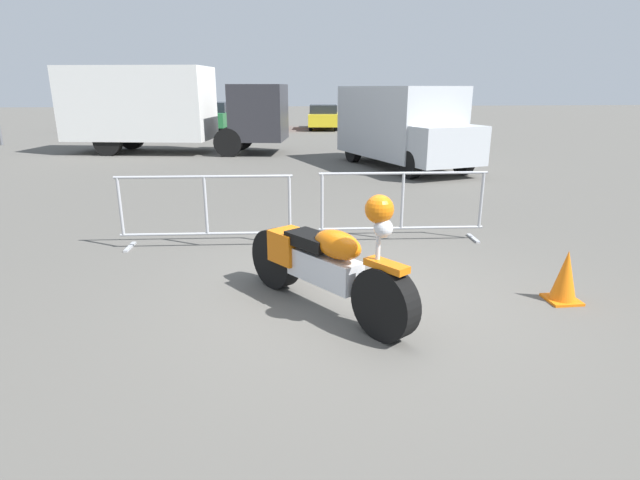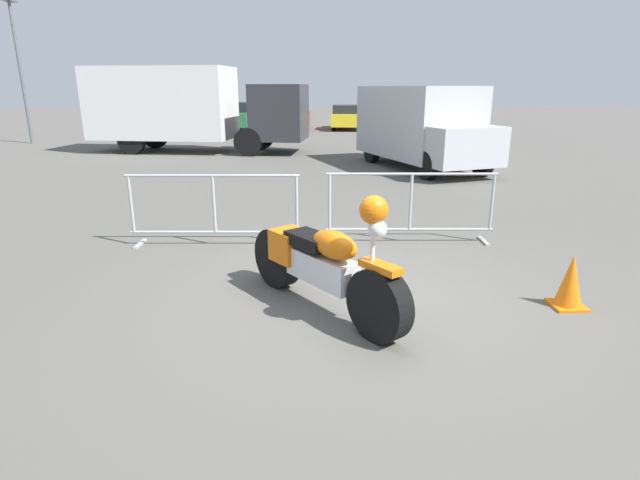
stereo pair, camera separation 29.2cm
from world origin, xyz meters
TOP-DOWN VIEW (x-y plane):
  - ground_plane at (0.00, 0.00)m, footprint 120.00×120.00m
  - motorcycle at (-0.39, -0.20)m, footprint 1.55×2.08m
  - crowd_barrier_near at (-1.86, 2.16)m, footprint 2.54×0.56m
  - crowd_barrier_far at (1.07, 2.16)m, footprint 2.54×0.56m
  - box_truck at (-4.52, 13.75)m, footprint 7.97×3.51m
  - delivery_van at (3.00, 9.52)m, footprint 3.33×5.35m
  - parked_car_blue at (-9.82, 24.12)m, footprint 2.27×4.55m
  - parked_car_silver at (-6.79, 23.71)m, footprint 2.25×4.51m
  - parked_car_green at (-3.75, 23.59)m, footprint 2.31×4.63m
  - parked_car_red at (-0.72, 24.10)m, footprint 2.11×4.24m
  - parked_car_yellow at (2.32, 23.79)m, footprint 2.06×4.13m
  - pedestrian at (4.08, 13.41)m, footprint 0.48×0.48m
  - planter_island at (5.46, 17.04)m, footprint 3.74×3.74m
  - traffic_cone at (2.26, -0.27)m, footprint 0.34×0.34m
  - street_lamp at (-11.80, 17.01)m, footprint 0.36×0.70m

SIDE VIEW (x-z plane):
  - ground_plane at x=0.00m, z-range 0.00..0.00m
  - traffic_cone at x=2.26m, z-range -0.01..0.58m
  - planter_island at x=5.46m, z-range -0.21..0.99m
  - motorcycle at x=-0.39m, z-range -0.16..1.20m
  - crowd_barrier_near at x=-1.86m, z-range 0.02..1.09m
  - crowd_barrier_far at x=1.07m, z-range 0.02..1.09m
  - parked_car_yellow at x=2.32m, z-range 0.01..1.36m
  - parked_car_red at x=-0.72m, z-range 0.01..1.39m
  - parked_car_silver at x=-6.79m, z-range 0.01..1.48m
  - parked_car_blue at x=-9.82m, z-range 0.01..1.50m
  - parked_car_green at x=-3.75m, z-range 0.01..1.52m
  - pedestrian at x=4.08m, z-range 0.07..1.76m
  - delivery_van at x=3.00m, z-range 0.09..2.40m
  - box_truck at x=-4.52m, z-range 0.15..3.13m
  - street_lamp at x=-11.80m, z-range 0.87..6.55m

